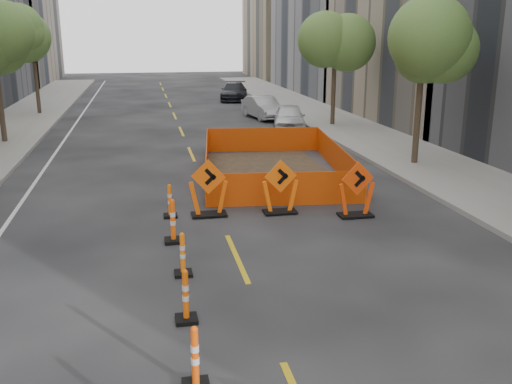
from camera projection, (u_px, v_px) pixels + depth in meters
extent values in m
plane|color=black|center=(276.00, 347.00, 9.51)|extent=(140.00, 140.00, 0.00)
cube|color=gray|center=(428.00, 163.00, 22.52)|extent=(4.00, 90.00, 0.15)
cube|color=tan|center=(304.00, 6.00, 65.90)|extent=(12.00, 14.00, 16.00)
cylinder|color=#382B1E|center=(1.00, 111.00, 26.39)|extent=(0.24, 0.24, 3.15)
cylinder|color=#382B1E|center=(37.00, 90.00, 35.84)|extent=(0.24, 0.24, 3.15)
sphere|color=#487632|center=(32.00, 41.00, 35.03)|extent=(2.80, 2.80, 2.80)
cylinder|color=#382B1E|center=(417.00, 126.00, 22.00)|extent=(0.24, 0.24, 3.15)
sphere|color=#487632|center=(423.00, 47.00, 21.20)|extent=(2.80, 2.80, 2.80)
cylinder|color=#382B1E|center=(333.00, 98.00, 31.45)|extent=(0.24, 0.24, 3.15)
sphere|color=#487632|center=(335.00, 43.00, 30.65)|extent=(2.80, 2.80, 2.80)
imported|color=silver|center=(289.00, 118.00, 30.41)|extent=(2.50, 4.33, 1.39)
imported|color=#A1A0A6|center=(263.00, 107.00, 34.73)|extent=(2.11, 4.25, 1.34)
imported|color=black|center=(234.00, 91.00, 44.12)|extent=(2.85, 4.95, 1.35)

